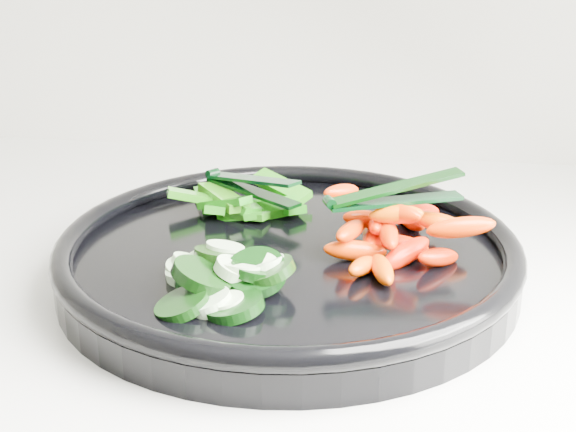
# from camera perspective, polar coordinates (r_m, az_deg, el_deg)

# --- Properties ---
(veggie_tray) EXTENTS (0.41, 0.41, 0.04)m
(veggie_tray) POSITION_cam_1_polar(r_m,az_deg,el_deg) (0.65, -0.00, -2.84)
(veggie_tray) COLOR black
(veggie_tray) RESTS_ON counter
(cucumber_pile) EXTENTS (0.11, 0.12, 0.04)m
(cucumber_pile) POSITION_cam_1_polar(r_m,az_deg,el_deg) (0.59, -4.74, -4.17)
(cucumber_pile) COLOR black
(cucumber_pile) RESTS_ON veggie_tray
(carrot_pile) EXTENTS (0.14, 0.16, 0.05)m
(carrot_pile) POSITION_cam_1_polar(r_m,az_deg,el_deg) (0.65, 7.55, -1.13)
(carrot_pile) COLOR #FC1500
(carrot_pile) RESTS_ON veggie_tray
(pepper_pile) EXTENTS (0.13, 0.10, 0.04)m
(pepper_pile) POSITION_cam_1_polar(r_m,az_deg,el_deg) (0.73, -3.29, 0.91)
(pepper_pile) COLOR #09650A
(pepper_pile) RESTS_ON veggie_tray
(tong_carrot) EXTENTS (0.11, 0.06, 0.02)m
(tong_carrot) POSITION_cam_1_polar(r_m,az_deg,el_deg) (0.63, 7.39, 1.50)
(tong_carrot) COLOR black
(tong_carrot) RESTS_ON carrot_pile
(tong_pepper) EXTENTS (0.10, 0.08, 0.02)m
(tong_pepper) POSITION_cam_1_polar(r_m,az_deg,el_deg) (0.73, -2.78, 2.25)
(tong_pepper) COLOR black
(tong_pepper) RESTS_ON pepper_pile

